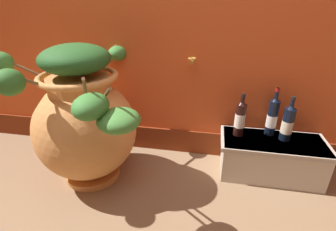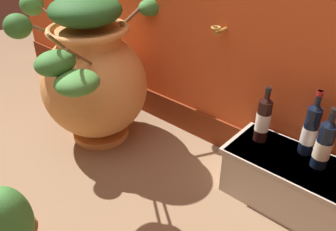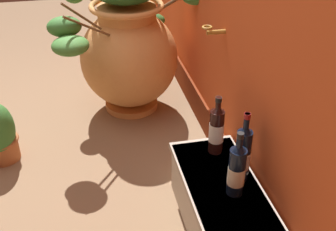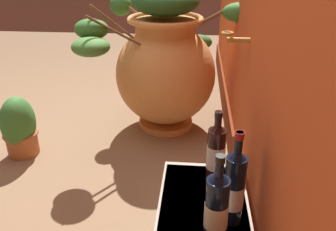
% 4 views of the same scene
% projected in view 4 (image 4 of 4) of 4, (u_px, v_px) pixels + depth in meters
% --- Properties ---
extents(ground_plane, '(7.00, 7.00, 0.00)m').
position_uv_depth(ground_plane, '(41.00, 169.00, 1.97)').
color(ground_plane, '#896B4C').
extents(terracotta_urn, '(1.01, 1.03, 0.94)m').
position_uv_depth(terracotta_urn, '(165.00, 64.00, 2.27)').
color(terracotta_urn, '#D68E4C').
rests_on(terracotta_urn, ground_plane).
extents(wine_bottle_left, '(0.07, 0.07, 0.31)m').
position_uv_depth(wine_bottle_left, '(216.00, 152.00, 1.35)').
color(wine_bottle_left, black).
rests_on(wine_bottle_left, stone_ledge).
extents(wine_bottle_middle, '(0.08, 0.08, 0.32)m').
position_uv_depth(wine_bottle_middle, '(217.00, 206.00, 1.07)').
color(wine_bottle_middle, black).
rests_on(wine_bottle_middle, stone_ledge).
extents(wine_bottle_right, '(0.07, 0.07, 0.35)m').
position_uv_depth(wine_bottle_right, '(234.00, 186.00, 1.14)').
color(wine_bottle_right, black).
rests_on(wine_bottle_right, stone_ledge).
extents(potted_shrub, '(0.24, 0.21, 0.37)m').
position_uv_depth(potted_shrub, '(19.00, 128.00, 2.04)').
color(potted_shrub, '#B26638').
rests_on(potted_shrub, ground_plane).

